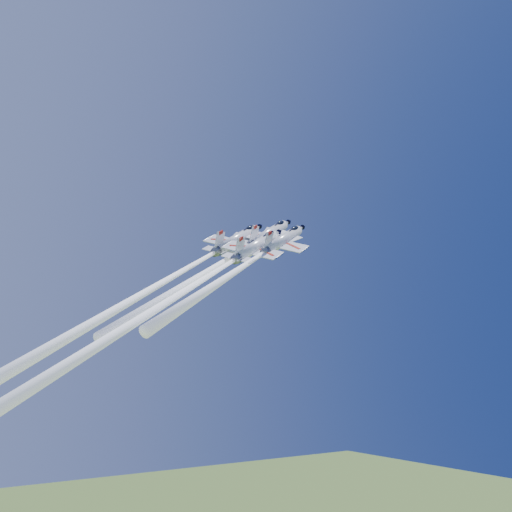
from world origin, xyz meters
TOP-DOWN VIEW (x-y plane):
  - jet_lead at (-9.86, -4.17)m, footprint 37.09×23.68m
  - jet_left at (-23.56, -5.18)m, footprint 48.58×31.84m
  - jet_right at (-7.38, -7.78)m, footprint 33.55×21.12m
  - jet_slot at (-23.93, -12.27)m, footprint 48.48×31.83m

SIDE VIEW (x-z plane):
  - jet_slot at x=-23.93m, z-range 54.68..105.17m
  - jet_left at x=-23.56m, z-range 57.44..107.65m
  - jet_right at x=-7.38m, z-range 72.13..103.57m
  - jet_lead at x=-9.86m, z-range 70.68..106.28m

